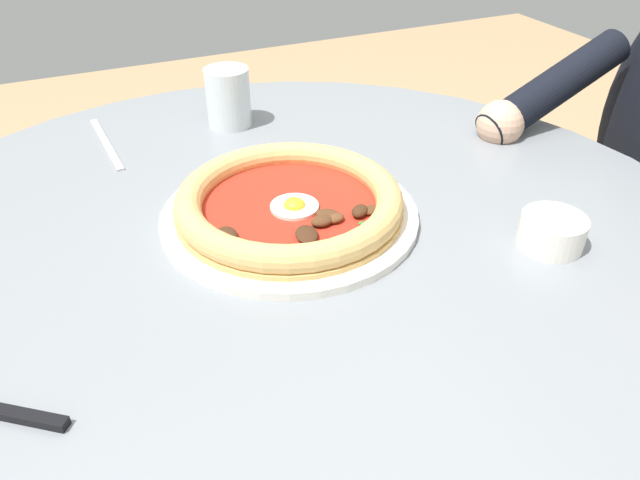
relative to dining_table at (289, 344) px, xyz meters
The scene contains 5 objects.
dining_table is the anchor object (origin of this frame).
pizza_on_plate 0.18m from the dining_table, 62.31° to the left, with size 0.30×0.30×0.04m.
water_glass 0.40m from the dining_table, 81.96° to the left, with size 0.07×0.07×0.09m.
ramekin_capers 0.34m from the dining_table, 23.12° to the right, with size 0.07×0.07×0.04m.
fork_utensil 0.41m from the dining_table, 111.28° to the left, with size 0.02×0.19×0.00m.
Camera 1 is at (-0.19, -0.51, 1.14)m, focal length 34.01 mm.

